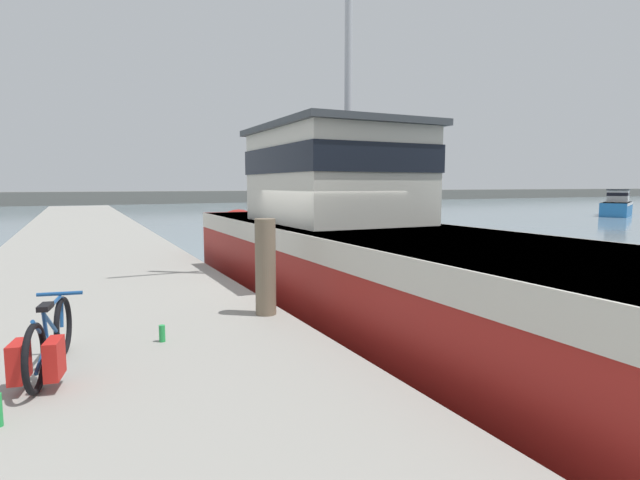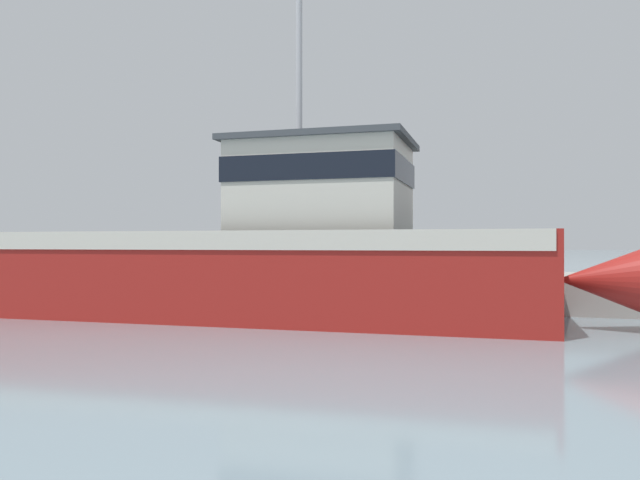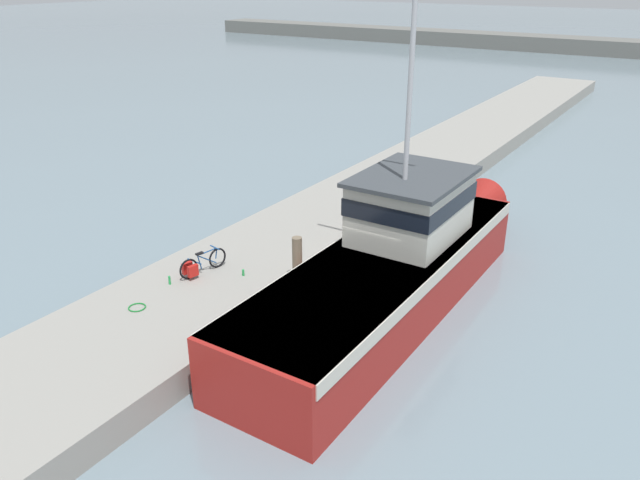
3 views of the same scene
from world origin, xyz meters
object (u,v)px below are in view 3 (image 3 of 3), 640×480
at_px(bicycle_touring, 199,265).
at_px(water_bottle_on_curb, 243,273).
at_px(mooring_post, 297,259).
at_px(fishing_boat_main, 396,260).
at_px(water_bottle_by_bike, 170,280).

relative_size(bicycle_touring, water_bottle_on_curb, 8.49).
bearing_deg(bicycle_touring, mooring_post, 36.91).
bearing_deg(bicycle_touring, water_bottle_on_curb, 40.55).
relative_size(fishing_boat_main, water_bottle_by_bike, 57.01).
height_order(bicycle_touring, water_bottle_by_bike, bicycle_touring).
xyz_separation_m(bicycle_touring, water_bottle_by_bike, (-0.29, -0.93, -0.19)).
bearing_deg(water_bottle_by_bike, mooring_post, 36.97).
distance_m(fishing_boat_main, water_bottle_on_curb, 4.50).
distance_m(fishing_boat_main, mooring_post, 2.85).
relative_size(mooring_post, water_bottle_by_bike, 5.32).
height_order(fishing_boat_main, bicycle_touring, fishing_boat_main).
relative_size(fishing_boat_main, mooring_post, 10.71).
distance_m(bicycle_touring, mooring_post, 2.97).
height_order(bicycle_touring, mooring_post, mooring_post).
height_order(fishing_boat_main, water_bottle_by_bike, fishing_boat_main).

